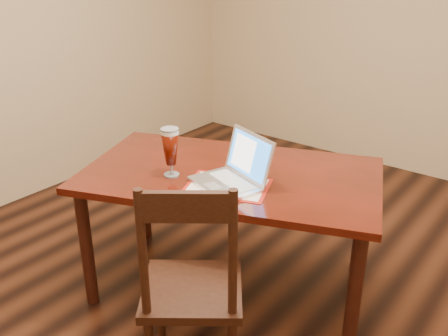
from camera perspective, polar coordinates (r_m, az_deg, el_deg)
The scene contains 3 objects.
ground at distance 3.08m, azimuth 2.16°, elevation -14.79°, with size 5.00×5.00×0.00m, color black.
dining_table at distance 2.83m, azimuth 0.61°, elevation -2.04°, with size 1.86×1.45×1.04m.
dining_chair at distance 2.33m, azimuth -3.72°, elevation -13.60°, with size 0.62×0.62×1.07m.
Camera 1 is at (1.39, -1.97, 1.91)m, focal length 40.00 mm.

